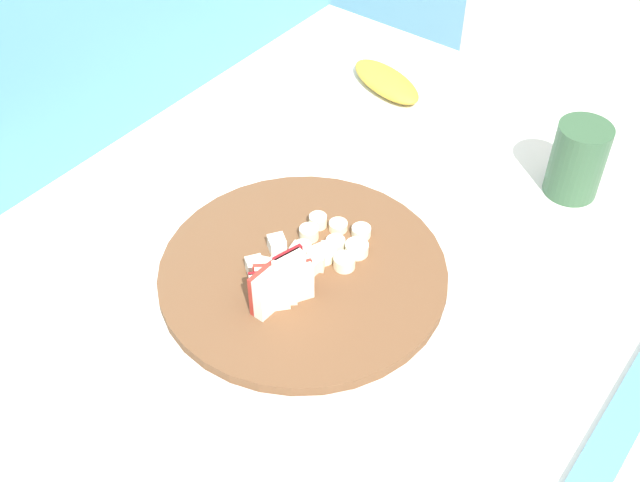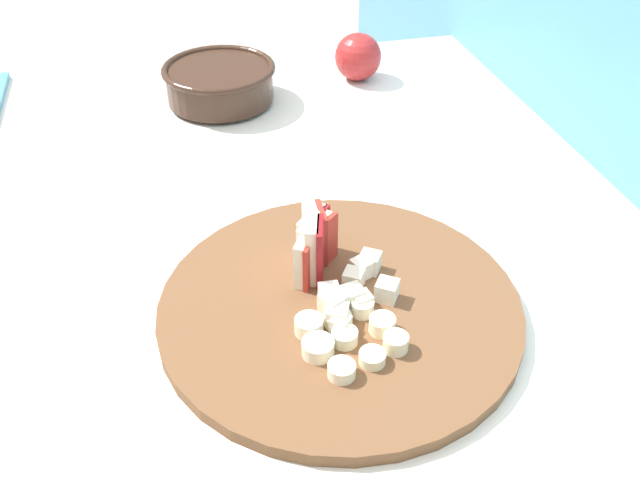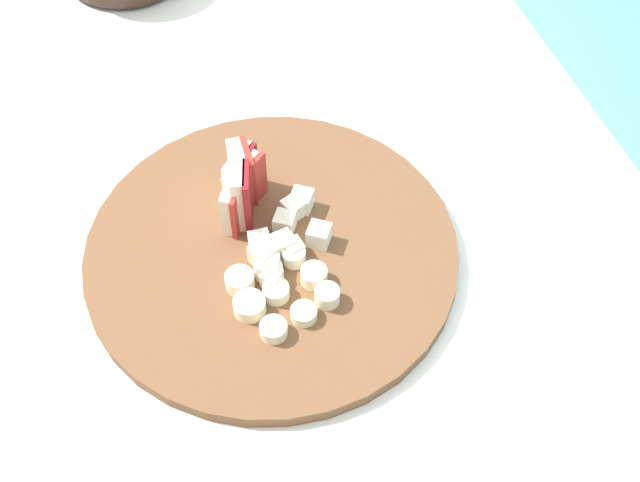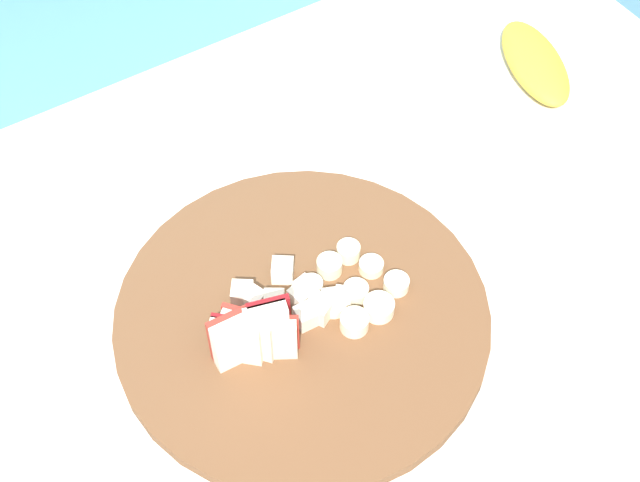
# 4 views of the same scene
# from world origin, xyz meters

# --- Properties ---
(tile_backsplash) EXTENTS (2.40, 0.04, 1.30)m
(tile_backsplash) POSITION_xyz_m (0.00, 0.42, 0.65)
(tile_backsplash) COLOR #4C8EB2
(tile_backsplash) RESTS_ON ground
(cutting_board) EXTENTS (0.35, 0.35, 0.01)m
(cutting_board) POSITION_xyz_m (0.04, 0.01, 0.94)
(cutting_board) COLOR brown
(cutting_board) RESTS_ON tiled_countertop
(apple_wedge_fan) EXTENTS (0.07, 0.06, 0.07)m
(apple_wedge_fan) POSITION_xyz_m (-0.02, -0.00, 0.98)
(apple_wedge_fan) COLOR #B22D23
(apple_wedge_fan) RESTS_ON cutting_board
(apple_dice_pile) EXTENTS (0.10, 0.08, 0.02)m
(apple_dice_pile) POSITION_xyz_m (0.04, 0.02, 0.96)
(apple_dice_pile) COLOR #EFE5CC
(apple_dice_pile) RESTS_ON cutting_board
(banana_slice_rows) EXTENTS (0.09, 0.09, 0.02)m
(banana_slice_rows) POSITION_xyz_m (0.09, 0.00, 0.96)
(banana_slice_rows) COLOR #F4EAC6
(banana_slice_rows) RESTS_ON cutting_board
(banana_peel) EXTENTS (0.11, 0.16, 0.03)m
(banana_peel) POSITION_xyz_m (0.45, 0.16, 0.95)
(banana_peel) COLOR gold
(banana_peel) RESTS_ON tiled_countertop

